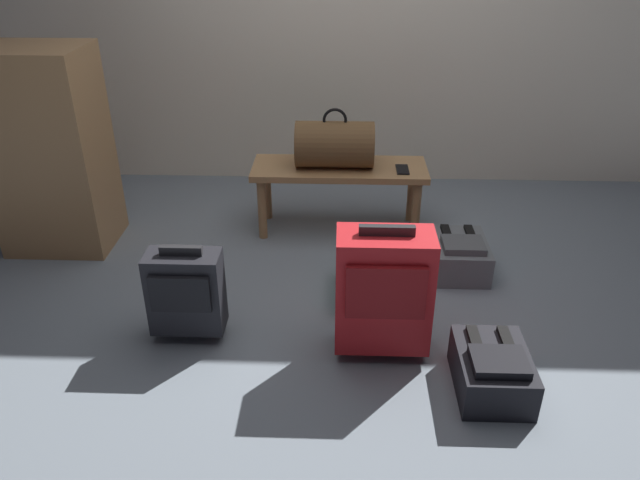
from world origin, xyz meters
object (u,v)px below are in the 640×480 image
(cell_phone, at_px, (402,169))
(suitcase_upright_red, at_px, (384,290))
(side_cabinet, at_px, (50,151))
(duffel_bag_brown, at_px, (335,144))
(backpack_dark, at_px, (492,370))
(bench, at_px, (339,176))
(backpack_grey, at_px, (459,255))
(backpack_green, at_px, (366,280))
(suitcase_small_charcoal, at_px, (186,291))

(cell_phone, distance_m, suitcase_upright_red, 1.12)
(suitcase_upright_red, bearing_deg, side_cabinet, 151.93)
(cell_phone, relative_size, suitcase_upright_red, 0.24)
(duffel_bag_brown, height_order, suitcase_upright_red, duffel_bag_brown)
(cell_phone, bearing_deg, side_cabinet, -175.03)
(duffel_bag_brown, distance_m, cell_phone, 0.41)
(backpack_dark, xyz_separation_m, side_cabinet, (-2.18, 1.16, 0.46))
(bench, bearing_deg, backpack_dark, -65.84)
(bench, xyz_separation_m, backpack_grey, (0.64, -0.47, -0.25))
(cell_phone, bearing_deg, bench, 171.91)
(backpack_grey, height_order, backpack_dark, same)
(suitcase_upright_red, bearing_deg, backpack_green, 97.04)
(cell_phone, bearing_deg, backpack_dark, -78.81)
(bench, distance_m, backpack_grey, 0.83)
(duffel_bag_brown, bearing_deg, cell_phone, -7.48)
(cell_phone, xyz_separation_m, side_cabinet, (-1.92, -0.17, 0.14))
(bench, xyz_separation_m, side_cabinet, (-1.56, -0.22, 0.21))
(suitcase_upright_red, distance_m, backpack_green, 0.48)
(duffel_bag_brown, relative_size, backpack_green, 1.16)
(duffel_bag_brown, xyz_separation_m, side_cabinet, (-1.53, -0.22, 0.02))
(suitcase_upright_red, distance_m, side_cabinet, 2.00)
(suitcase_small_charcoal, height_order, backpack_green, suitcase_small_charcoal)
(suitcase_upright_red, relative_size, suitcase_small_charcoal, 1.32)
(suitcase_upright_red, bearing_deg, duffel_bag_brown, 100.86)
(suitcase_upright_red, xyz_separation_m, backpack_grey, (0.45, 0.69, -0.22))
(bench, relative_size, duffel_bag_brown, 2.27)
(duffel_bag_brown, relative_size, cell_phone, 3.06)
(duffel_bag_brown, height_order, suitcase_small_charcoal, duffel_bag_brown)
(cell_phone, relative_size, side_cabinet, 0.13)
(suitcase_upright_red, relative_size, backpack_green, 1.60)
(backpack_grey, bearing_deg, backpack_dark, -91.34)
(duffel_bag_brown, bearing_deg, side_cabinet, -171.93)
(backpack_green, height_order, side_cabinet, side_cabinet)
(suitcase_small_charcoal, relative_size, backpack_green, 1.21)
(bench, height_order, side_cabinet, side_cabinet)
(cell_phone, distance_m, side_cabinet, 1.93)
(backpack_green, bearing_deg, cell_phone, 72.34)
(backpack_grey, relative_size, side_cabinet, 0.35)
(bench, relative_size, backpack_green, 2.63)
(bench, height_order, suitcase_small_charcoal, suitcase_small_charcoal)
(duffel_bag_brown, xyz_separation_m, suitcase_small_charcoal, (-0.63, -1.08, -0.29))
(suitcase_upright_red, xyz_separation_m, backpack_green, (-0.05, 0.42, -0.22))
(cell_phone, bearing_deg, backpack_green, -107.66)
(duffel_bag_brown, bearing_deg, backpack_green, -76.96)
(suitcase_small_charcoal, height_order, backpack_dark, suitcase_small_charcoal)
(suitcase_small_charcoal, relative_size, backpack_dark, 1.21)
(bench, relative_size, backpack_dark, 2.63)
(bench, height_order, duffel_bag_brown, duffel_bag_brown)
(suitcase_small_charcoal, distance_m, backpack_dark, 1.32)
(suitcase_small_charcoal, bearing_deg, bench, 58.73)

